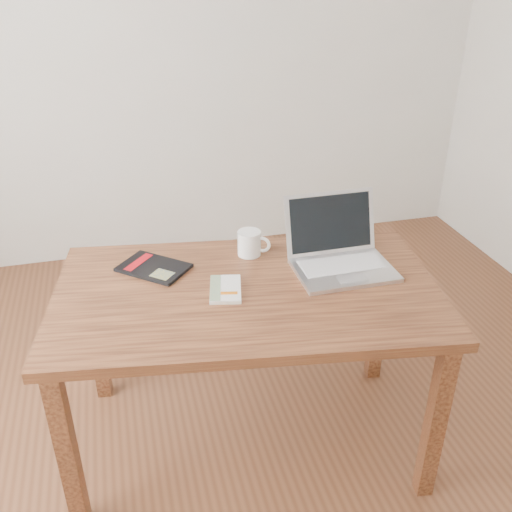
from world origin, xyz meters
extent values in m
plane|color=brown|center=(0.00, 0.00, 0.00)|extent=(4.00, 4.00, 0.00)
cube|color=silver|center=(0.00, 2.00, 1.35)|extent=(4.00, 0.04, 2.70)
cube|color=brown|center=(0.01, 0.15, 0.73)|extent=(1.52, 1.01, 0.04)
cube|color=brown|center=(-0.68, -0.09, 0.35)|extent=(0.07, 0.07, 0.71)
cube|color=brown|center=(0.61, -0.29, 0.35)|extent=(0.07, 0.07, 0.71)
cube|color=brown|center=(-0.58, 0.59, 0.35)|extent=(0.07, 0.07, 0.71)
cube|color=brown|center=(0.71, 0.40, 0.35)|extent=(0.07, 0.07, 0.71)
cube|color=silver|center=(-0.07, 0.16, 0.76)|extent=(0.15, 0.20, 0.01)
cube|color=white|center=(-0.07, 0.16, 0.76)|extent=(0.15, 0.20, 0.02)
cube|color=gray|center=(-0.10, 0.16, 0.77)|extent=(0.07, 0.18, 0.00)
cube|color=#D0660E|center=(-0.06, 0.11, 0.77)|extent=(0.06, 0.03, 0.00)
cube|color=black|center=(-0.30, 0.39, 0.76)|extent=(0.31, 0.30, 0.01)
cube|color=#AC0C14|center=(-0.36, 0.43, 0.76)|extent=(0.12, 0.13, 0.00)
cube|color=gray|center=(-0.28, 0.31, 0.76)|extent=(0.10, 0.10, 0.00)
cube|color=silver|center=(0.41, 0.18, 0.76)|extent=(0.38, 0.26, 0.02)
cube|color=silver|center=(0.41, 0.21, 0.77)|extent=(0.32, 0.14, 0.00)
cube|color=#BCBCC1|center=(0.41, 0.10, 0.77)|extent=(0.11, 0.06, 0.00)
cube|color=silver|center=(0.41, 0.34, 0.89)|extent=(0.38, 0.08, 0.24)
cube|color=black|center=(0.41, 0.34, 0.89)|extent=(0.34, 0.07, 0.21)
cylinder|color=white|center=(0.09, 0.41, 0.80)|extent=(0.10, 0.10, 0.10)
cylinder|color=black|center=(0.09, 0.41, 0.85)|extent=(0.08, 0.08, 0.01)
torus|color=white|center=(0.14, 0.38, 0.80)|extent=(0.07, 0.05, 0.07)
camera|label=1|loc=(-0.40, -1.59, 1.86)|focal=40.00mm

